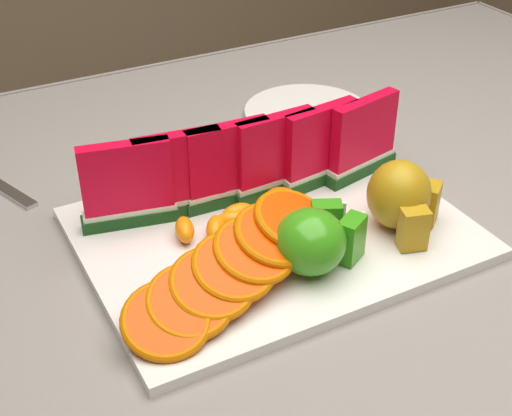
% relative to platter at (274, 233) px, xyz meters
% --- Properties ---
extents(table, '(1.40, 0.90, 0.75)m').
position_rel_platter_xyz_m(table, '(0.00, 0.00, -0.11)').
color(table, '#453019').
rests_on(table, ground).
extents(tablecloth, '(1.53, 1.03, 0.20)m').
position_rel_platter_xyz_m(tablecloth, '(0.00, 0.00, -0.05)').
color(tablecloth, gray).
rests_on(tablecloth, table).
extents(platter, '(0.40, 0.30, 0.01)m').
position_rel_platter_xyz_m(platter, '(0.00, 0.00, 0.00)').
color(platter, silver).
rests_on(platter, tablecloth).
extents(apple_cluster, '(0.10, 0.08, 0.07)m').
position_rel_platter_xyz_m(apple_cluster, '(0.00, -0.08, 0.04)').
color(apple_cluster, '#1C9615').
rests_on(apple_cluster, platter).
extents(pear_cluster, '(0.09, 0.09, 0.08)m').
position_rel_platter_xyz_m(pear_cluster, '(0.12, -0.06, 0.04)').
color(pear_cluster, '#B48320').
rests_on(pear_cluster, platter).
extents(side_plate, '(0.22, 0.22, 0.01)m').
position_rel_platter_xyz_m(side_plate, '(0.19, 0.23, -0.00)').
color(side_plate, silver).
rests_on(side_plate, tablecloth).
extents(watermelon_row, '(0.39, 0.07, 0.10)m').
position_rel_platter_xyz_m(watermelon_row, '(0.01, 0.07, 0.05)').
color(watermelon_row, '#0D3F09').
rests_on(watermelon_row, platter).
extents(orange_fan_front, '(0.26, 0.15, 0.06)m').
position_rel_platter_xyz_m(orange_fan_front, '(-0.08, -0.07, 0.04)').
color(orange_fan_front, '#E15700').
rests_on(orange_fan_front, platter).
extents(orange_fan_back, '(0.27, 0.09, 0.04)m').
position_rel_platter_xyz_m(orange_fan_back, '(-0.02, 0.13, 0.03)').
color(orange_fan_back, '#E15700').
rests_on(orange_fan_back, platter).
extents(tangerine_segments, '(0.16, 0.06, 0.02)m').
position_rel_platter_xyz_m(tangerine_segments, '(-0.03, 0.02, 0.02)').
color(tangerine_segments, orange).
rests_on(tangerine_segments, platter).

